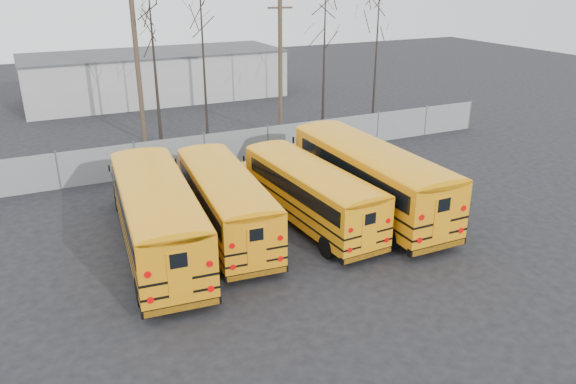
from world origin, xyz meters
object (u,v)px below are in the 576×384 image
utility_pole_left (137,62)px  utility_pole_right (280,68)px  bus_c (308,188)px  bus_d (367,172)px  bus_b (224,197)px  bus_a (156,210)px

utility_pole_left → utility_pole_right: utility_pole_left is taller
bus_c → bus_d: bus_d is taller
bus_b → utility_pole_right: 15.87m
bus_a → utility_pole_left: utility_pole_left is taller
bus_d → bus_a: bearing=179.9°
bus_a → bus_b: size_ratio=1.09×
bus_b → bus_d: (6.88, -0.61, 0.25)m
bus_c → bus_d: bearing=-3.0°
bus_a → bus_d: 9.94m
utility_pole_left → utility_pole_right: bearing=-32.4°
bus_b → utility_pole_right: size_ratio=1.17×
bus_d → utility_pole_left: size_ratio=1.17×
bus_a → bus_d: bearing=5.1°
bus_c → bus_a: bearing=176.5°
bus_b → bus_c: bearing=-4.0°
bus_b → utility_pole_right: utility_pole_right is taller
utility_pole_right → bus_a: bearing=-121.3°
bus_c → utility_pole_right: (4.96, 13.53, 3.01)m
utility_pole_right → bus_d: bearing=-87.9°
bus_b → utility_pole_right: (8.73, 12.91, 2.97)m
utility_pole_right → bus_b: bearing=-114.2°
bus_d → utility_pole_left: utility_pole_left is taller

